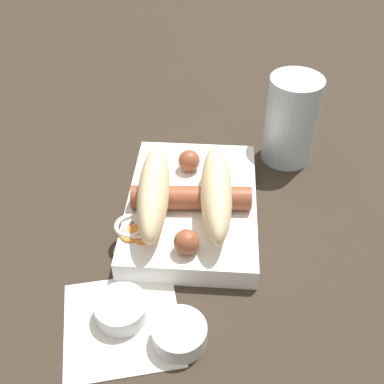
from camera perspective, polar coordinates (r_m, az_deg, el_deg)
The scene contains 9 objects.
ground_plane at distance 0.63m, azimuth 0.00°, elevation -2.66°, with size 3.00×3.00×0.00m, color #33281E.
food_tray at distance 0.62m, azimuth 0.00°, elevation -1.70°, with size 0.23×0.16×0.03m.
bread_roll at distance 0.57m, azimuth -0.84°, elevation 0.05°, with size 0.17×0.12×0.06m.
sausage at distance 0.59m, azimuth -0.50°, elevation -0.68°, with size 0.17×0.15×0.03m.
pickled_veggies at distance 0.57m, azimuth -6.37°, elevation -4.12°, with size 0.07×0.06×0.01m.
napkin at distance 0.53m, azimuth -8.27°, elevation -15.16°, with size 0.15×0.15×0.00m.
condiment_cup_near at distance 0.53m, azimuth -8.35°, elevation -13.73°, with size 0.06×0.06×0.02m.
condiment_cup_far at distance 0.50m, azimuth -1.63°, elevation -16.57°, with size 0.06×0.06×0.02m.
drink_glass at distance 0.70m, azimuth 11.67°, elevation 8.37°, with size 0.07×0.07×0.13m.
Camera 1 is at (0.45, 0.03, 0.44)m, focal length 45.00 mm.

